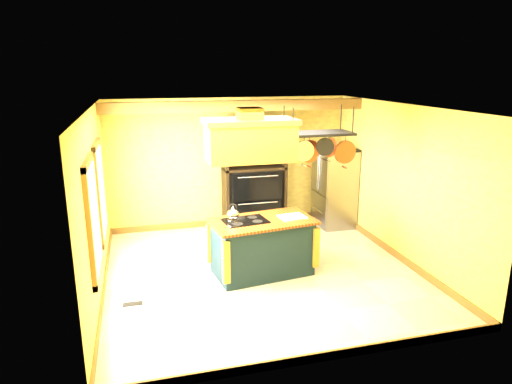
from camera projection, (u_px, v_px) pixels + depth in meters
name	position (u px, v px, depth m)	size (l,w,h in m)	color
floor	(261.00, 272.00, 7.57)	(5.00, 5.00, 0.00)	beige
ceiling	(262.00, 107.00, 6.86)	(5.00, 5.00, 0.00)	white
wall_back	(230.00, 163.00, 9.55)	(5.00, 0.02, 2.70)	#E9D755
wall_front	(324.00, 253.00, 4.88)	(5.00, 0.02, 2.70)	#E9D755
wall_left	(95.00, 205.00, 6.60)	(0.02, 5.00, 2.70)	#E9D755
wall_right	(402.00, 184.00, 7.83)	(0.02, 5.00, 2.70)	#E9D755
ceiling_beam	(238.00, 106.00, 8.48)	(5.00, 0.15, 0.20)	brown
window_near	(93.00, 219.00, 5.85)	(0.06, 1.06, 1.56)	brown
window_far	(100.00, 191.00, 7.16)	(0.06, 1.06, 1.56)	brown
kitchen_island	(262.00, 246.00, 7.41)	(1.76, 1.13, 1.11)	#13282D
range_hood	(250.00, 138.00, 6.90)	(1.39, 0.79, 0.80)	#B37E2C
pot_rack	(318.00, 141.00, 7.20)	(1.20, 0.54, 0.91)	black
refrigerator	(334.00, 189.00, 9.65)	(0.71, 0.84, 1.64)	gray
hutch	(254.00, 186.00, 9.55)	(1.29, 0.58, 2.27)	black
floor_register	(133.00, 304.00, 6.53)	(0.28, 0.12, 0.01)	black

